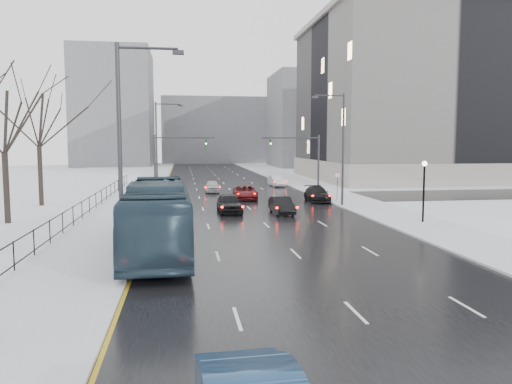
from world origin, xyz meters
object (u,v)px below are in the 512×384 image
mast_signal_right (309,158)px  bus (158,217)px  sedan_right_near (282,205)px  sedan_center_far (212,186)px  lamppost_r_mid (424,182)px  streetlight_l_far (159,143)px  sedan_right_far (317,194)px  tree_park_e (42,207)px  no_uturn_sign (337,178)px  tree_park_d (8,225)px  sedan_right_cross (245,192)px  streetlight_l_near (125,145)px  sedan_right_distant (277,181)px  mast_signal_left (166,159)px  sedan_center_near (229,203)px  streetlight_r_mid (341,144)px

mast_signal_right → bus: bearing=-120.3°
sedan_right_near → sedan_center_far: sedan_center_far is taller
lamppost_r_mid → mast_signal_right: size_ratio=0.66×
streetlight_l_far → sedan_right_far: size_ratio=2.04×
tree_park_e → no_uturn_sign: size_ratio=5.00×
tree_park_e → tree_park_d: bearing=-87.7°
sedan_right_near → sedan_right_cross: size_ratio=0.83×
sedan_center_far → sedan_right_cross: bearing=-68.1°
streetlight_l_near → sedan_right_near: streetlight_l_near is taller
sedan_center_far → sedan_right_distant: sedan_right_distant is taller
lamppost_r_mid → sedan_right_near: bearing=145.1°
streetlight_l_far → streetlight_l_near: bearing=-90.0°
sedan_right_cross → mast_signal_left: bearing=174.0°
lamppost_r_mid → sedan_center_far: bearing=118.7°
tree_park_e → sedan_center_far: bearing=33.2°
sedan_center_near → sedan_right_near: 4.28m
tree_park_e → bus: bearing=-61.4°
mast_signal_left → sedan_right_far: mast_signal_left is taller
streetlight_l_near → mast_signal_right: (15.49, 28.00, -1.51)m
sedan_center_near → mast_signal_left: bearing=116.1°
mast_signal_right → bus: (-14.33, -24.56, -2.22)m
tree_park_d → no_uturn_sign: 28.88m
tree_park_e → streetlight_l_far: size_ratio=1.35×
streetlight_l_near → sedan_right_distant: bearing=70.4°
tree_park_e → sedan_right_cross: bearing=8.4°
streetlight_l_near → mast_signal_right: bearing=61.0°
sedan_center_near → sedan_right_near: size_ratio=1.12×
streetlight_l_far → tree_park_d: bearing=-118.2°
mast_signal_left → sedan_center_far: (4.98, 6.39, -3.37)m
no_uturn_sign → sedan_center_near: 13.01m
streetlight_r_mid → sedan_right_far: bearing=103.4°
streetlight_l_far → sedan_right_near: (10.30, -15.80, -4.90)m
tree_park_d → streetlight_l_far: 21.17m
mast_signal_left → sedan_right_cross: 8.61m
sedan_right_near → streetlight_l_far: bearing=121.9°
lamppost_r_mid → tree_park_e: bearing=154.4°
streetlight_l_far → sedan_right_distant: 17.93m
streetlight_r_mid → bus: streetlight_r_mid is taller
streetlight_r_mid → mast_signal_right: size_ratio=1.54×
tree_park_d → bus: bearing=-44.4°
tree_park_e → sedan_right_cross: 18.92m
no_uturn_sign → sedan_right_near: (-7.07, -7.80, -1.58)m
bus → sedan_right_cross: size_ratio=2.65×
mast_signal_left → bus: 24.66m
tree_park_e → sedan_right_cross: (18.70, 2.76, 0.73)m
tree_park_d → mast_signal_left: size_ratio=1.92×
tree_park_e → mast_signal_left: bearing=20.2°
sedan_right_cross → sedan_right_distant: (5.96, 14.39, 0.01)m
streetlight_l_far → mast_signal_right: size_ratio=1.54×
no_uturn_sign → sedan_right_cross: size_ratio=0.54×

